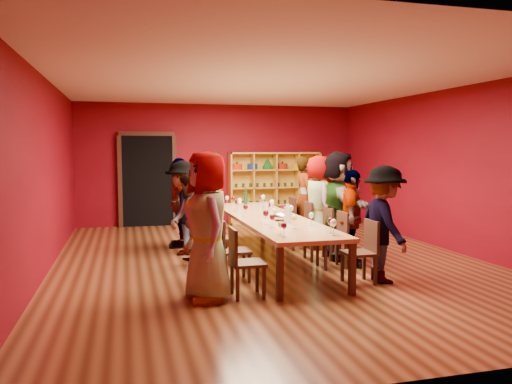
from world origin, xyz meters
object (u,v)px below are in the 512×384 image
person_left_3 (183,208)px  chair_person_right_2 (322,231)px  chair_person_right_4 (287,216)px  person_right_2 (339,205)px  chair_person_left_0 (242,259)px  wine_bottle (246,198)px  person_right_1 (351,218)px  spittoon_bowl (282,217)px  chair_person_right_1 (336,237)px  person_left_0 (207,226)px  tasting_table (269,220)px  chair_person_left_1 (229,247)px  person_right_0 (384,224)px  shelving_unit (274,184)px  person_left_2 (189,220)px  person_right_3 (318,202)px  chair_person_left_2 (216,235)px  chair_person_left_3 (207,226)px  person_left_1 (210,218)px  chair_person_right_3 (303,223)px  chair_person_right_0 (364,248)px  person_left_4 (180,203)px  chair_person_left_4 (201,221)px  person_right_4 (305,198)px

person_left_3 → chair_person_right_2: bearing=83.6°
chair_person_right_4 → person_right_2: bearing=-81.2°
chair_person_left_0 → wine_bottle: bearing=75.7°
person_left_3 → person_right_1: person_left_3 is taller
chair_person_left_0 → spittoon_bowl: bearing=55.0°
chair_person_right_1 → person_left_0: bearing=-152.7°
person_left_0 → wine_bottle: (1.42, 3.85, -0.05)m
person_right_2 → chair_person_right_4: bearing=15.8°
person_right_1 → spittoon_bowl: bearing=101.4°
tasting_table → chair_person_left_1: bearing=-129.7°
person_right_0 → person_right_2: bearing=2.7°
shelving_unit → chair_person_left_1: size_ratio=2.70×
chair_person_left_0 → person_left_0: size_ratio=0.48×
person_left_2 → person_right_3: 2.70m
chair_person_left_2 → chair_person_left_3: same height
chair_person_left_1 → chair_person_right_1: 1.86m
chair_person_left_0 → person_right_0: size_ratio=0.54×
shelving_unit → chair_person_left_3: bearing=-124.3°
shelving_unit → chair_person_left_1: 5.90m
person_left_1 → chair_person_right_3: (2.09, 1.93, -0.42)m
chair_person_left_0 → person_right_2: bearing=39.6°
person_left_0 → chair_person_right_4: 4.30m
chair_person_left_2 → chair_person_right_2: bearing=-2.8°
chair_person_left_2 → chair_person_right_0: bearing=-41.9°
chair_person_left_1 → person_left_4: bearing=98.6°
chair_person_left_4 → chair_person_right_3: 1.98m
chair_person_left_4 → chair_person_right_1: bearing=-51.8°
person_right_4 → chair_person_left_0: bearing=150.8°
chair_person_right_3 → person_left_2: bearing=-159.0°
person_right_2 → person_right_4: (0.09, 1.89, -0.06)m
person_left_3 → chair_person_right_2: 2.51m
shelving_unit → chair_person_right_3: (-0.49, -3.49, -0.49)m
shelving_unit → chair_person_left_1: bearing=-113.1°
person_left_4 → chair_person_left_2: bearing=26.9°
chair_person_left_0 → chair_person_right_1: size_ratio=1.00×
chair_person_right_1 → spittoon_bowl: chair_person_right_1 is taller
chair_person_left_1 → person_right_2: (2.11, 0.97, 0.43)m
person_right_1 → chair_person_left_1: bearing=124.8°
person_left_4 → person_left_0: bearing=12.4°
chair_person_right_3 → person_left_3: bearing=177.4°
person_right_0 → chair_person_right_1: person_right_0 is taller
chair_person_left_0 → chair_person_left_1: size_ratio=1.00×
chair_person_left_2 → person_left_2: (-0.43, -0.00, 0.26)m
chair_person_right_0 → person_left_0: bearing=-174.8°
chair_person_right_1 → wine_bottle: 2.84m
chair_person_left_0 → chair_person_left_3: (0.00, 2.80, 0.00)m
chair_person_left_2 → person_left_4: 1.72m
person_left_3 → chair_person_right_2: size_ratio=1.89×
shelving_unit → chair_person_right_2: shelving_unit is taller
chair_person_right_0 → person_right_3: size_ratio=0.50×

